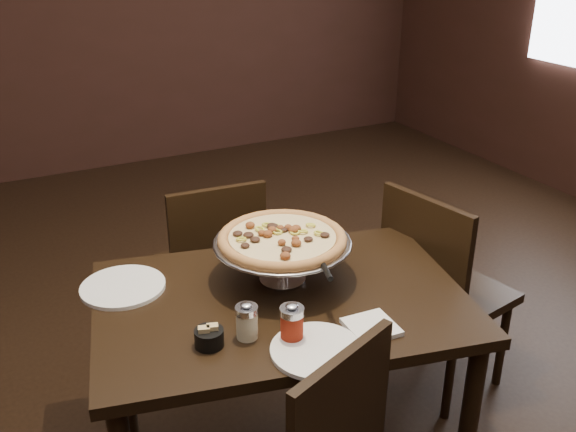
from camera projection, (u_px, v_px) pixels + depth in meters
name	position (u px, v px, depth m)	size (l,w,h in m)	color
room	(302.00, 78.00, 1.75)	(6.04, 7.04, 2.84)	black
dining_table	(281.00, 322.00, 2.05)	(1.29, 1.00, 0.72)	black
pizza_stand	(282.00, 239.00, 2.04)	(0.45, 0.45, 0.18)	silver
parmesan_shaker	(247.00, 321.00, 1.79)	(0.06, 0.06, 0.11)	beige
pepper_flake_shaker	(292.00, 323.00, 1.78)	(0.07, 0.07, 0.12)	maroon
packet_caddy	(209.00, 337.00, 1.77)	(0.08, 0.08, 0.06)	black
napkin_stack	(371.00, 327.00, 1.85)	(0.14, 0.14, 0.01)	white
plate_left	(123.00, 287.00, 2.05)	(0.27, 0.27, 0.01)	white
plate_near	(317.00, 350.00, 1.75)	(0.26, 0.26, 0.01)	white
serving_spatula	(326.00, 271.00, 1.87)	(0.13, 0.13, 0.02)	silver
chair_far	(213.00, 264.00, 2.73)	(0.43, 0.43, 0.86)	black
chair_side	(439.00, 286.00, 2.52)	(0.48, 0.48, 0.89)	black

